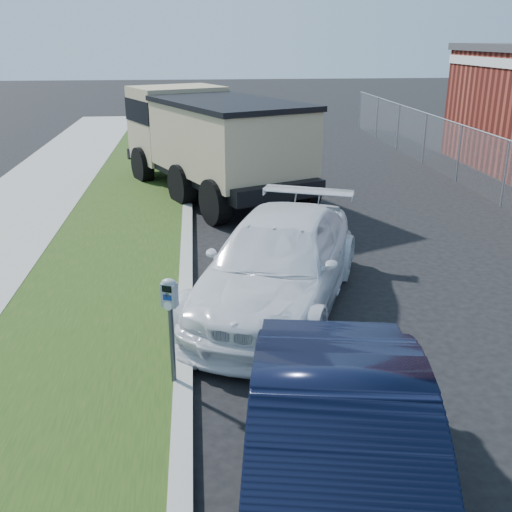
{
  "coord_description": "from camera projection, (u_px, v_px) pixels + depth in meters",
  "views": [
    {
      "loc": [
        -2.33,
        -8.2,
        4.4
      ],
      "look_at": [
        -1.4,
        1.0,
        1.0
      ],
      "focal_mm": 42.0,
      "sensor_mm": 36.0,
      "label": 1
    }
  ],
  "objects": [
    {
      "name": "parking_meter",
      "position": [
        170.0,
        308.0,
        7.53
      ],
      "size": [
        0.24,
        0.2,
        1.45
      ],
      "rotation": [
        0.0,
        0.0,
        -0.42
      ],
      "color": "#3F4247",
      "rests_on": "ground"
    },
    {
      "name": "ground",
      "position": [
        351.0,
        334.0,
        9.4
      ],
      "size": [
        120.0,
        120.0,
        0.0
      ],
      "primitive_type": "plane",
      "color": "black",
      "rests_on": "ground"
    },
    {
      "name": "white_wagon",
      "position": [
        279.0,
        262.0,
        10.24
      ],
      "size": [
        4.01,
        5.78,
        1.55
      ],
      "primitive_type": "imported",
      "rotation": [
        0.0,
        0.0,
        -0.38
      ],
      "color": "white",
      "rests_on": "ground"
    },
    {
      "name": "dump_truck",
      "position": [
        209.0,
        137.0,
        17.4
      ],
      "size": [
        5.52,
        7.91,
        2.93
      ],
      "rotation": [
        0.0,
        0.0,
        0.42
      ],
      "color": "black",
      "rests_on": "ground"
    },
    {
      "name": "chainlink_fence",
      "position": [
        507.0,
        161.0,
        16.07
      ],
      "size": [
        0.06,
        30.06,
        30.0
      ],
      "color": "slate",
      "rests_on": "ground"
    },
    {
      "name": "navy_sedan",
      "position": [
        341.0,
        470.0,
        5.31
      ],
      "size": [
        2.4,
        4.94,
        1.56
      ],
      "primitive_type": "imported",
      "rotation": [
        0.0,
        0.0,
        -0.16
      ],
      "color": "black",
      "rests_on": "ground"
    },
    {
      "name": "streetside",
      "position": [
        19.0,
        294.0,
        10.72
      ],
      "size": [
        6.12,
        50.0,
        0.15
      ],
      "color": "gray",
      "rests_on": "ground"
    }
  ]
}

